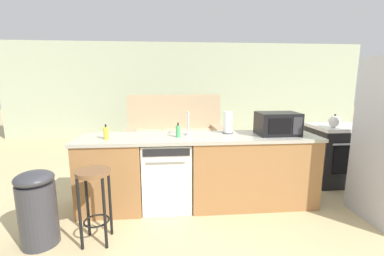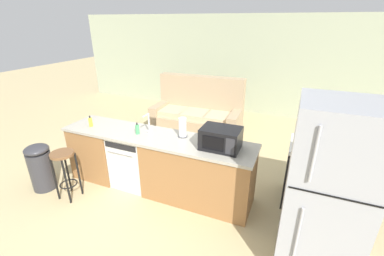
# 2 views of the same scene
# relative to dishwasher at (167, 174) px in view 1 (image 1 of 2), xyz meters

# --- Properties ---
(ground_plane) EXTENTS (24.00, 24.00, 0.00)m
(ground_plane) POSITION_rel_dishwasher_xyz_m (0.25, 0.00, -0.42)
(ground_plane) COLOR tan
(wall_back) EXTENTS (10.00, 0.06, 2.60)m
(wall_back) POSITION_rel_dishwasher_xyz_m (0.55, 4.20, 0.88)
(wall_back) COLOR #A8B293
(wall_back) RESTS_ON ground_plane
(kitchen_counter) EXTENTS (2.94, 0.66, 0.90)m
(kitchen_counter) POSITION_rel_dishwasher_xyz_m (0.49, 0.00, -0.00)
(kitchen_counter) COLOR #9E6B3D
(kitchen_counter) RESTS_ON ground_plane
(dishwasher) EXTENTS (0.58, 0.61, 0.84)m
(dishwasher) POSITION_rel_dishwasher_xyz_m (0.00, 0.00, 0.00)
(dishwasher) COLOR silver
(dishwasher) RESTS_ON ground_plane
(stove_range) EXTENTS (0.76, 0.68, 0.90)m
(stove_range) POSITION_rel_dishwasher_xyz_m (2.60, 0.55, 0.03)
(stove_range) COLOR black
(stove_range) RESTS_ON ground_plane
(microwave) EXTENTS (0.50, 0.37, 0.28)m
(microwave) POSITION_rel_dishwasher_xyz_m (1.39, -0.00, 0.62)
(microwave) COLOR black
(microwave) RESTS_ON kitchen_counter
(sink_faucet) EXTENTS (0.07, 0.18, 0.30)m
(sink_faucet) POSITION_rel_dishwasher_xyz_m (0.27, 0.06, 0.61)
(sink_faucet) COLOR silver
(sink_faucet) RESTS_ON kitchen_counter
(paper_towel_roll) EXTENTS (0.14, 0.14, 0.28)m
(paper_towel_roll) POSITION_rel_dishwasher_xyz_m (0.79, 0.13, 0.62)
(paper_towel_roll) COLOR #4C4C51
(paper_towel_roll) RESTS_ON kitchen_counter
(soap_bottle) EXTENTS (0.06, 0.06, 0.18)m
(soap_bottle) POSITION_rel_dishwasher_xyz_m (0.14, -0.04, 0.55)
(soap_bottle) COLOR #4CB266
(soap_bottle) RESTS_ON kitchen_counter
(dish_soap_bottle) EXTENTS (0.06, 0.06, 0.18)m
(dish_soap_bottle) POSITION_rel_dishwasher_xyz_m (-0.70, -0.08, 0.55)
(dish_soap_bottle) COLOR yellow
(dish_soap_bottle) RESTS_ON kitchen_counter
(kettle) EXTENTS (0.21, 0.17, 0.19)m
(kettle) POSITION_rel_dishwasher_xyz_m (2.43, 0.42, 0.56)
(kettle) COLOR silver
(kettle) RESTS_ON stove_range
(bar_stool) EXTENTS (0.32, 0.32, 0.74)m
(bar_stool) POSITION_rel_dishwasher_xyz_m (-0.69, -0.70, 0.11)
(bar_stool) COLOR brown
(bar_stool) RESTS_ON ground_plane
(trash_bin) EXTENTS (0.35, 0.35, 0.74)m
(trash_bin) POSITION_rel_dishwasher_xyz_m (-1.23, -0.68, -0.04)
(trash_bin) COLOR #333338
(trash_bin) RESTS_ON ground_plane
(couch) EXTENTS (2.03, 0.96, 1.27)m
(couch) POSITION_rel_dishwasher_xyz_m (0.15, 2.34, -0.03)
(couch) COLOR tan
(couch) RESTS_ON ground_plane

